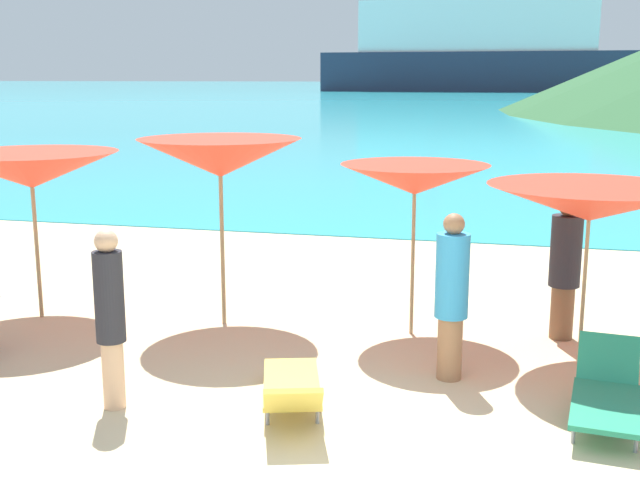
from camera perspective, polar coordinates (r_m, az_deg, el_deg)
The scene contains 12 objects.
ground_plane at distance 16.16m, azimuth 8.80°, elevation -0.26°, with size 50.00×100.00×0.30m, color beige.
ocean_water at distance 235.23m, azimuth 13.80°, elevation 10.65°, with size 650.00×440.00×0.02m, color #2DADBC.
umbrella_0 at distance 10.91m, azimuth -20.14°, elevation 4.75°, with size 2.35×2.35×2.21m.
umbrella_1 at distance 10.05m, azimuth -7.23°, elevation 5.90°, with size 2.08×2.08×2.41m.
umbrella_2 at distance 9.63m, azimuth 6.86°, elevation 4.35°, with size 1.89×1.89×2.13m.
umbrella_3 at distance 8.99m, azimuth 18.91°, elevation 2.52°, with size 2.45×2.45×2.02m.
lounge_chair_1 at distance 7.69m, azimuth -2.04°, elevation -10.61°, with size 0.99×1.73×0.56m.
lounge_chair_2 at distance 7.94m, azimuth 19.99°, elevation -10.31°, with size 0.75×1.51×0.67m.
beachgoer_0 at distance 10.03m, azimuth 17.27°, elevation -1.82°, with size 0.37×0.37×1.74m.
beachgoer_2 at distance 8.40m, azimuth 9.48°, elevation -3.79°, with size 0.35×0.35×1.79m.
beachgoer_4 at distance 7.81m, azimuth -14.92°, elevation -5.12°, with size 0.28×0.28×1.77m.
cruise_ship at distance 167.83m, azimuth 11.11°, elevation 13.22°, with size 62.96×9.02×21.26m.
Camera 1 is at (1.35, -5.75, 3.17)m, focal length 44.32 mm.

